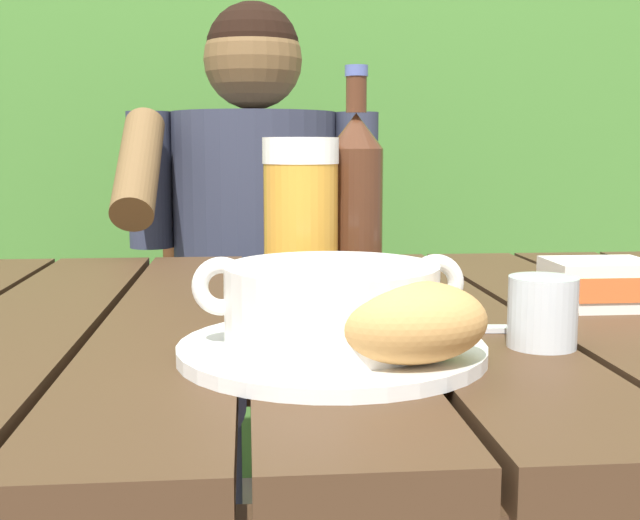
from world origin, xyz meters
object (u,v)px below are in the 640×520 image
(chair_near_diner, at_px, (256,362))
(soup_bowl, at_px, (330,302))
(beer_glass, at_px, (301,225))
(person_eating, at_px, (254,262))
(table_knife, at_px, (457,328))
(butter_tub, at_px, (598,284))
(bread_roll, at_px, (412,322))
(beer_bottle, at_px, (356,206))
(serving_plate, at_px, (330,350))
(water_glass_small, at_px, (542,312))

(chair_near_diner, bearing_deg, soup_bowl, -87.17)
(beer_glass, bearing_deg, person_eating, 93.77)
(table_knife, bearing_deg, chair_near_diner, 100.58)
(person_eating, relative_size, table_knife, 8.20)
(soup_bowl, distance_m, butter_tub, 0.37)
(bread_roll, height_order, beer_glass, beer_glass)
(butter_tub, bearing_deg, bread_roll, -136.25)
(beer_bottle, bearing_deg, person_eating, 99.49)
(person_eating, height_order, soup_bowl, person_eating)
(serving_plate, bearing_deg, beer_glass, 93.18)
(serving_plate, bearing_deg, soup_bowl, 180.00)
(chair_near_diner, bearing_deg, table_knife, -79.42)
(chair_near_diner, bearing_deg, person_eating, -90.85)
(beer_glass, relative_size, beer_bottle, 0.70)
(chair_near_diner, bearing_deg, beer_glass, -87.25)
(person_eating, relative_size, beer_bottle, 4.52)
(beer_glass, xyz_separation_m, beer_bottle, (0.06, 0.03, 0.02))
(bread_roll, xyz_separation_m, beer_glass, (-0.07, 0.26, 0.05))
(water_glass_small, height_order, table_knife, water_glass_small)
(beer_glass, height_order, beer_bottle, beer_bottle)
(person_eating, bearing_deg, butter_tub, -61.69)
(serving_plate, xyz_separation_m, beer_bottle, (0.05, 0.23, 0.11))
(beer_bottle, relative_size, table_knife, 1.81)
(bread_roll, bearing_deg, beer_bottle, 90.76)
(serving_plate, bearing_deg, person_eating, 93.64)
(soup_bowl, xyz_separation_m, beer_bottle, (0.05, 0.23, 0.07))
(table_knife, bearing_deg, beer_bottle, 118.26)
(butter_tub, bearing_deg, chair_near_diner, 112.67)
(soup_bowl, bearing_deg, bread_roll, -49.40)
(serving_plate, bearing_deg, beer_bottle, 77.05)
(bread_roll, relative_size, beer_glass, 0.75)
(person_eating, bearing_deg, water_glass_small, -73.93)
(beer_glass, height_order, water_glass_small, beer_glass)
(table_knife, bearing_deg, water_glass_small, -46.75)
(soup_bowl, height_order, water_glass_small, soup_bowl)
(soup_bowl, bearing_deg, table_knife, 31.58)
(chair_near_diner, relative_size, person_eating, 0.76)
(serving_plate, bearing_deg, butter_tub, 30.08)
(beer_glass, bearing_deg, water_glass_small, -41.11)
(bread_roll, height_order, water_glass_small, bread_roll)
(bread_roll, distance_m, beer_bottle, 0.31)
(person_eating, height_order, serving_plate, person_eating)
(beer_bottle, relative_size, water_glass_small, 4.19)
(water_glass_small, xyz_separation_m, table_knife, (-0.06, 0.06, -0.03))
(beer_bottle, bearing_deg, table_knife, -61.74)
(person_eating, relative_size, bread_roll, 8.54)
(person_eating, bearing_deg, soup_bowl, -86.36)
(chair_near_diner, relative_size, bread_roll, 6.50)
(serving_plate, relative_size, soup_bowl, 1.14)
(soup_bowl, height_order, beer_bottle, beer_bottle)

